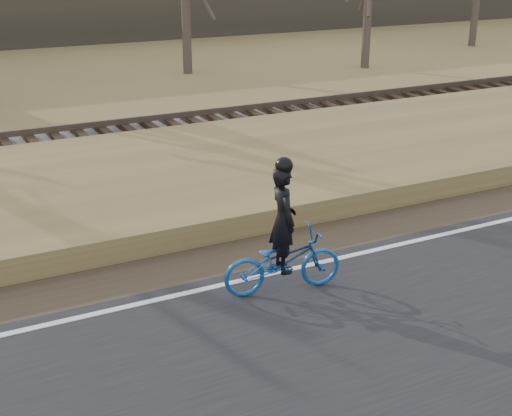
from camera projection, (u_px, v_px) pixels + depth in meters
name	position (u px, v px, depth m)	size (l,w,h in m)	color
ground	(225.00, 295.00, 10.77)	(120.00, 120.00, 0.00)	olive
road	(311.00, 378.00, 8.67)	(120.00, 6.00, 0.06)	black
edge_line	(219.00, 286.00, 10.91)	(120.00, 0.12, 0.01)	silver
shoulder	(194.00, 264.00, 11.76)	(120.00, 1.60, 0.04)	#473A2B
embankment	(136.00, 198.00, 14.18)	(120.00, 5.00, 0.44)	olive
ballast	(87.00, 150.00, 17.34)	(120.00, 3.00, 0.45)	slate
railroad	(85.00, 138.00, 17.24)	(120.00, 2.40, 0.29)	black
cyclist	(283.00, 250.00, 10.54)	(1.90, 0.92, 2.10)	#164F9D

